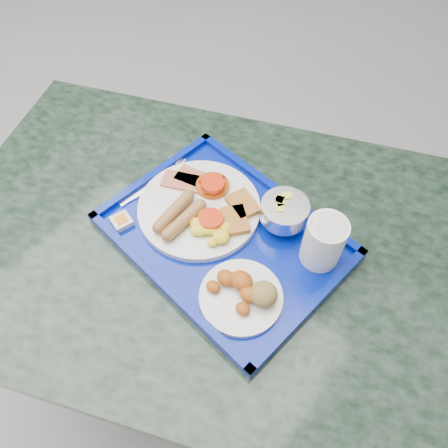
% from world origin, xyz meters
% --- Properties ---
extents(floor, '(6.00, 6.00, 0.00)m').
position_xyz_m(floor, '(0.00, 0.00, 0.00)').
color(floor, gray).
rests_on(floor, ground).
extents(table, '(1.31, 1.11, 0.69)m').
position_xyz_m(table, '(0.74, 0.19, 0.51)').
color(table, gray).
rests_on(table, floor).
extents(tray, '(0.48, 0.38, 0.03)m').
position_xyz_m(tray, '(0.76, 0.21, 0.70)').
color(tray, '#03168D').
rests_on(tray, table).
extents(main_plate, '(0.25, 0.25, 0.04)m').
position_xyz_m(main_plate, '(0.69, 0.22, 0.72)').
color(main_plate, silver).
rests_on(main_plate, tray).
extents(bread_plate, '(0.15, 0.15, 0.05)m').
position_xyz_m(bread_plate, '(0.88, 0.13, 0.72)').
color(bread_plate, silver).
rests_on(bread_plate, tray).
extents(fruit_bowl, '(0.09, 0.09, 0.07)m').
position_xyz_m(fruit_bowl, '(0.84, 0.30, 0.75)').
color(fruit_bowl, silver).
rests_on(fruit_bowl, tray).
extents(juice_cup, '(0.08, 0.08, 0.10)m').
position_xyz_m(juice_cup, '(0.94, 0.29, 0.76)').
color(juice_cup, white).
rests_on(juice_cup, tray).
extents(spoon, '(0.06, 0.17, 0.01)m').
position_xyz_m(spoon, '(0.55, 0.27, 0.71)').
color(spoon, silver).
rests_on(spoon, tray).
extents(knife, '(0.03, 0.18, 0.00)m').
position_xyz_m(knife, '(0.56, 0.22, 0.71)').
color(knife, silver).
rests_on(knife, tray).
extents(jam_packet, '(0.05, 0.05, 0.01)m').
position_xyz_m(jam_packet, '(0.58, 0.10, 0.71)').
color(jam_packet, silver).
rests_on(jam_packet, tray).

